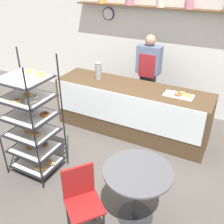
% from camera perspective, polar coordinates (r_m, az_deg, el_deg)
% --- Properties ---
extents(ground_plane, '(14.00, 14.00, 0.00)m').
position_cam_1_polar(ground_plane, '(4.21, -2.60, -11.79)').
color(ground_plane, '#4C4742').
extents(back_wall, '(10.00, 0.30, 2.70)m').
position_cam_1_polar(back_wall, '(5.58, 9.90, 14.36)').
color(back_wall, white).
rests_on(back_wall, ground_plane).
extents(display_counter, '(2.79, 0.74, 0.92)m').
position_cam_1_polar(display_counter, '(4.80, 4.14, 0.53)').
color(display_counter, '#4C3823').
rests_on(display_counter, ground_plane).
extents(pastry_rack, '(0.71, 0.61, 1.80)m').
position_cam_1_polar(pastry_rack, '(3.87, -17.04, -2.77)').
color(pastry_rack, black).
rests_on(pastry_rack, ground_plane).
extents(person_worker, '(0.45, 0.23, 1.70)m').
position_cam_1_polar(person_worker, '(5.12, 7.84, 7.91)').
color(person_worker, '#282833').
rests_on(person_worker, ground_plane).
extents(cafe_table, '(0.80, 0.80, 0.75)m').
position_cam_1_polar(cafe_table, '(3.15, 5.53, -15.04)').
color(cafe_table, '#262628').
rests_on(cafe_table, ground_plane).
extents(cafe_chair, '(0.53, 0.53, 0.90)m').
position_cam_1_polar(cafe_chair, '(3.04, -6.66, -17.67)').
color(cafe_chair, black).
rests_on(cafe_chair, ground_plane).
extents(coffee_carafe, '(0.12, 0.12, 0.33)m').
position_cam_1_polar(coffee_carafe, '(4.87, -2.99, 9.00)').
color(coffee_carafe, gray).
rests_on(coffee_carafe, display_counter).
extents(donut_tray_counter, '(0.47, 0.24, 0.05)m').
position_cam_1_polar(donut_tray_counter, '(4.38, 14.43, 3.72)').
color(donut_tray_counter, silver).
rests_on(donut_tray_counter, display_counter).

